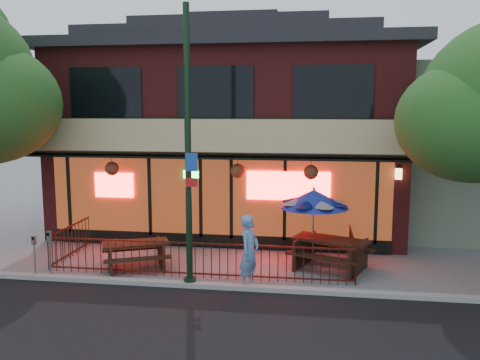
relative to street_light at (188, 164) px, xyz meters
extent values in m
plane|color=gray|center=(0.00, 0.40, -3.15)|extent=(80.00, 80.00, 0.00)
cube|color=#999993|center=(0.00, -0.10, -3.09)|extent=(80.00, 0.25, 0.12)
cube|color=maroon|center=(0.00, 7.60, 0.10)|extent=(12.00, 8.00, 6.50)
cube|color=#59230F|center=(0.00, 3.58, -1.50)|extent=(11.00, 0.06, 2.60)
cube|color=#FF0C0C|center=(2.30, 3.50, -1.05)|extent=(2.60, 0.04, 0.90)
cube|color=#FF0C0C|center=(-3.40, 3.50, -1.15)|extent=(1.30, 0.04, 0.80)
cube|color=tan|center=(0.00, 3.10, 0.40)|extent=(12.20, 1.33, 1.26)
cube|color=black|center=(-3.60, 3.58, 1.85)|extent=(2.40, 0.06, 1.60)
cube|color=black|center=(0.00, 3.58, 1.85)|extent=(2.40, 0.06, 1.60)
cube|color=black|center=(3.60, 3.58, 1.85)|extent=(2.40, 0.06, 1.60)
cube|color=black|center=(0.00, 3.55, -2.90)|extent=(11.00, 0.12, 0.40)
cube|color=#FFC672|center=(5.60, 3.42, -0.60)|extent=(0.18, 0.18, 0.32)
cube|color=slate|center=(9.00, 8.10, -0.15)|extent=(6.00, 7.00, 6.00)
cube|color=#43150E|center=(0.00, 0.60, -2.20)|extent=(8.40, 0.04, 0.04)
cube|color=#43150E|center=(0.00, 0.60, -3.03)|extent=(8.40, 0.04, 0.04)
cube|color=#43150E|center=(-4.20, 1.90, -2.20)|extent=(0.04, 2.60, 0.04)
cube|color=#43150E|center=(4.20, 1.90, -2.20)|extent=(0.04, 2.60, 0.04)
cylinder|color=#43150E|center=(0.00, 0.60, -2.65)|extent=(0.02, 0.02, 1.00)
cylinder|color=black|center=(0.00, 0.00, 0.35)|extent=(0.16, 0.16, 7.00)
cylinder|color=black|center=(0.00, 0.00, -3.05)|extent=(0.32, 0.32, 0.20)
cube|color=#194CB2|center=(0.12, -0.15, 0.05)|extent=(0.30, 0.02, 0.45)
cube|color=red|center=(0.12, -0.15, -0.45)|extent=(0.30, 0.02, 0.22)
cube|color=#332112|center=(-2.47, 0.81, -2.78)|extent=(0.60, 1.22, 0.75)
cube|color=#332112|center=(-1.19, 1.40, -2.78)|extent=(0.60, 1.22, 0.75)
cube|color=#332112|center=(-1.83, 1.10, -2.40)|extent=(1.97, 1.45, 0.06)
cube|color=#332112|center=(-1.60, 0.60, -2.71)|extent=(1.77, 1.02, 0.05)
cube|color=#332112|center=(-2.06, 1.61, -2.71)|extent=(1.77, 1.02, 0.05)
cube|color=black|center=(2.85, 2.17, -2.72)|extent=(0.64, 1.41, 0.85)
cube|color=black|center=(4.34, 1.55, -2.72)|extent=(0.64, 1.41, 0.85)
cube|color=black|center=(3.60, 1.86, -2.30)|extent=(2.24, 1.59, 0.07)
cube|color=black|center=(3.36, 1.27, -2.64)|extent=(2.03, 1.09, 0.06)
cube|color=black|center=(3.84, 2.44, -2.64)|extent=(2.03, 1.09, 0.06)
cylinder|color=gray|center=(3.10, 2.25, -2.10)|extent=(0.05, 0.05, 2.09)
cone|color=navy|center=(3.10, 2.25, -1.20)|extent=(2.00, 1.99, 0.52)
sphere|color=gray|center=(3.10, 2.25, -0.92)|extent=(0.09, 0.10, 0.09)
imported|color=#6293C5|center=(1.52, 0.05, -2.21)|extent=(0.66, 0.80, 1.88)
cylinder|color=gray|center=(-3.80, -0.01, -2.63)|extent=(0.05, 0.05, 1.05)
cube|color=gray|center=(-3.80, -0.01, -1.99)|extent=(0.14, 0.13, 0.27)
cube|color=black|center=(-3.80, -0.06, -1.93)|extent=(0.07, 0.03, 0.10)
cylinder|color=#95979D|center=(-4.20, -0.08, -2.67)|extent=(0.04, 0.04, 0.95)
cube|color=#95979D|center=(-4.20, -0.08, -2.09)|extent=(0.12, 0.11, 0.24)
cube|color=black|center=(-4.20, -0.12, -2.04)|extent=(0.07, 0.02, 0.09)
camera|label=1|loc=(3.09, -12.17, 1.38)|focal=38.00mm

